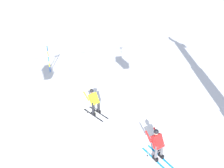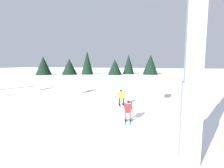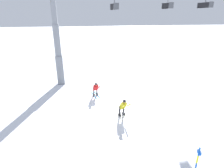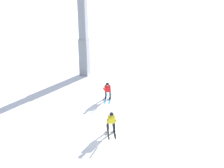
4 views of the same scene
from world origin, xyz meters
TOP-DOWN VIEW (x-y plane):
  - ground_plane at (0.00, 0.00)m, footprint 260.00×260.00m
  - skier_carving_main at (-0.28, -1.09)m, footprint 1.15×1.73m
  - lift_tower_near at (-5.29, 7.32)m, footprint 0.75×2.98m
  - skier_distant_downhill at (-1.85, 3.15)m, footprint 0.86×1.81m

SIDE VIEW (x-z plane):
  - ground_plane at x=0.00m, z-range 0.00..0.00m
  - skier_distant_downhill at x=-1.85m, z-range 0.03..1.54m
  - skier_carving_main at x=-0.28m, z-range 0.04..1.65m
  - lift_tower_near at x=-5.29m, z-range -0.84..9.50m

